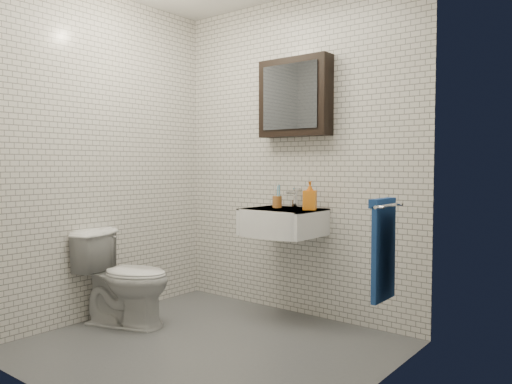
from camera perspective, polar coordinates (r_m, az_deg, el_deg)
ground at (r=3.39m, az=-5.56°, el=-17.15°), size 2.20×2.00×0.01m
room_shell at (r=3.20m, az=-5.70°, el=8.24°), size 2.22×2.02×2.51m
washbasin at (r=3.74m, az=2.75°, el=-3.40°), size 0.55×0.50×0.20m
faucet at (r=3.89m, az=4.44°, el=-0.78°), size 0.06×0.20×0.15m
mirror_cabinet at (r=3.91m, az=4.46°, el=10.72°), size 0.60×0.15×0.60m
towel_rail at (r=2.92m, az=14.37°, el=-5.92°), size 0.09×0.30×0.58m
toothbrush_cup at (r=3.86m, az=2.43°, el=-1.07°), size 0.08×0.08×0.20m
soap_bottle at (r=3.67m, az=6.18°, el=-0.42°), size 0.13×0.13×0.21m
toilet at (r=3.85m, az=-14.75°, el=-9.43°), size 0.78×0.59×0.70m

